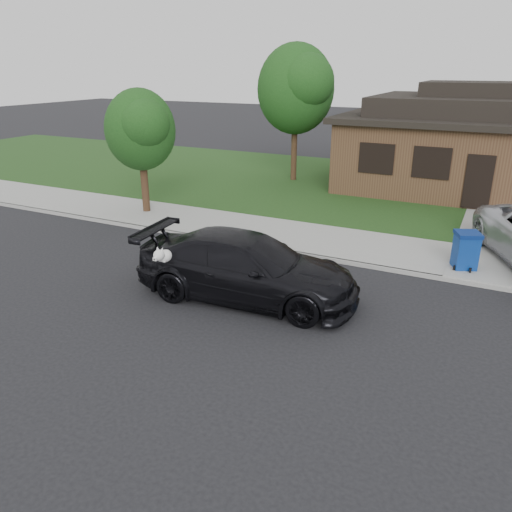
% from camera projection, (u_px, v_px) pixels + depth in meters
% --- Properties ---
extents(ground, '(120.00, 120.00, 0.00)m').
position_uv_depth(ground, '(262.00, 305.00, 12.14)').
color(ground, black).
rests_on(ground, ground).
extents(sidewalk, '(60.00, 3.00, 0.12)m').
position_uv_depth(sidewalk, '(328.00, 242.00, 16.30)').
color(sidewalk, gray).
rests_on(sidewalk, ground).
extents(curb, '(60.00, 0.12, 0.12)m').
position_uv_depth(curb, '(312.00, 256.00, 15.05)').
color(curb, gray).
rests_on(curb, ground).
extents(lawn, '(60.00, 13.00, 0.13)m').
position_uv_depth(lawn, '(384.00, 190.00, 23.00)').
color(lawn, '#193814').
rests_on(lawn, ground).
extents(sedan, '(5.71, 2.79, 1.61)m').
position_uv_depth(sedan, '(247.00, 267.00, 12.27)').
color(sedan, black).
rests_on(sedan, ground).
extents(recycling_bin, '(0.83, 0.83, 1.06)m').
position_uv_depth(recycling_bin, '(466.00, 250.00, 13.83)').
color(recycling_bin, navy).
rests_on(recycling_bin, sidewalk).
extents(house, '(12.60, 8.60, 4.65)m').
position_uv_depth(house, '(488.00, 145.00, 22.27)').
color(house, '#422B1C').
rests_on(house, ground).
extents(tree_0, '(3.78, 3.60, 6.34)m').
position_uv_depth(tree_0, '(298.00, 88.00, 23.10)').
color(tree_0, '#332114').
rests_on(tree_0, ground).
extents(tree_2, '(2.73, 2.60, 4.59)m').
position_uv_depth(tree_2, '(141.00, 129.00, 18.30)').
color(tree_2, '#332114').
rests_on(tree_2, ground).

